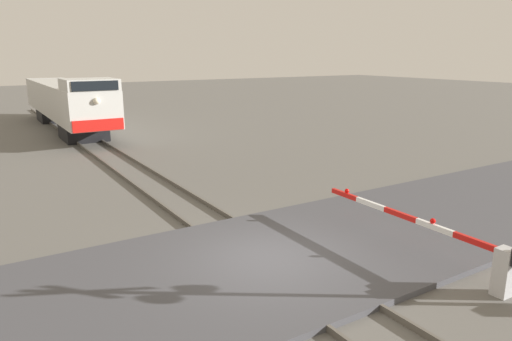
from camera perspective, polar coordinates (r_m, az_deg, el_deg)
The scene contains 6 objects.
ground_plane at distance 12.21m, azimuth 1.65°, elevation -11.21°, with size 160.00×160.00×0.00m, color #605E59.
rail_track_left at distance 11.84m, azimuth -1.30°, elevation -11.67°, with size 0.08×80.00×0.15m, color #59544C.
rail_track_right at distance 12.56m, azimuth 4.43°, elevation -10.14°, with size 0.08×80.00×0.15m, color #59544C.
road_surface at distance 12.18m, azimuth 1.66°, elevation -10.89°, with size 36.00×6.25×0.15m, color #47474C.
locomotive at distance 35.54m, azimuth -22.03°, elevation 7.80°, with size 2.90×18.09×3.86m.
crossing_gate at distance 12.14m, azimuth 24.49°, elevation -8.76°, with size 0.36×6.20×1.22m.
Camera 1 is at (-6.13, -9.20, 5.20)m, focal length 32.89 mm.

